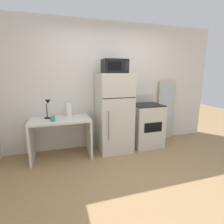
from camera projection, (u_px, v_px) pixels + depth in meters
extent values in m
plane|color=#9E7A51|center=(142.00, 186.00, 2.51)|extent=(12.00, 12.00, 0.00)
cube|color=silver|center=(108.00, 86.00, 3.81)|extent=(5.00, 0.10, 2.60)
cube|color=silver|center=(60.00, 120.00, 3.27)|extent=(1.09, 0.63, 0.04)
cube|color=silver|center=(31.00, 142.00, 3.20)|extent=(0.04, 0.63, 0.71)
cube|color=silver|center=(89.00, 136.00, 3.51)|extent=(0.04, 0.63, 0.71)
cylinder|color=black|center=(47.00, 118.00, 3.28)|extent=(0.11, 0.11, 0.02)
cylinder|color=black|center=(47.00, 111.00, 3.25)|extent=(0.02, 0.02, 0.26)
cone|color=black|center=(48.00, 102.00, 3.20)|extent=(0.10, 0.10, 0.08)
cylinder|color=white|center=(69.00, 110.00, 3.44)|extent=(0.11, 0.11, 0.24)
cylinder|color=#338C66|center=(53.00, 119.00, 3.07)|extent=(0.08, 0.08, 0.09)
cube|color=beige|center=(114.00, 113.00, 3.57)|extent=(0.66, 0.63, 1.57)
cube|color=black|center=(120.00, 98.00, 3.20)|extent=(0.64, 0.00, 0.01)
cylinder|color=gray|center=(109.00, 126.00, 3.23)|extent=(0.02, 0.02, 0.55)
cube|color=black|center=(115.00, 66.00, 3.35)|extent=(0.46, 0.34, 0.26)
cube|color=black|center=(115.00, 66.00, 3.17)|extent=(0.26, 0.01, 0.15)
cube|color=black|center=(127.00, 66.00, 3.24)|extent=(0.07, 0.01, 0.18)
cube|color=beige|center=(146.00, 125.00, 3.87)|extent=(0.63, 0.60, 0.90)
cube|color=black|center=(147.00, 105.00, 3.77)|extent=(0.60, 0.58, 0.02)
cube|color=beige|center=(141.00, 98.00, 4.01)|extent=(0.63, 0.04, 0.18)
cube|color=black|center=(153.00, 127.00, 3.58)|extent=(0.40, 0.01, 0.20)
cube|color=#C6B793|center=(166.00, 110.00, 4.26)|extent=(0.44, 0.03, 1.40)
cube|color=#B2BCC6|center=(166.00, 110.00, 4.24)|extent=(0.39, 0.00, 1.26)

